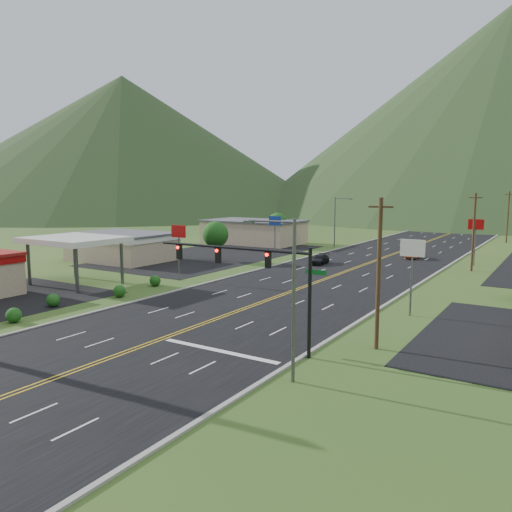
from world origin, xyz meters
The scene contains 20 objects.
curb_east centered at (10.15, 0.00, 0.00)m, with size 0.30×460.00×0.14m, color gray.
traffic_signal centered at (6.48, 14.00, 5.33)m, with size 13.10×0.43×7.00m.
streetlight_east centered at (11.18, 10.00, 5.18)m, with size 3.28×0.25×9.00m.
streetlight_west centered at (-11.68, 70.00, 5.18)m, with size 3.28×0.25×9.00m.
gas_canopy centered at (-22.00, 22.00, 4.87)m, with size 10.00×8.00×5.30m.
building_west_mid centered at (-32.00, 38.00, 2.27)m, with size 14.40×10.40×4.10m.
building_west_far centered at (-28.00, 68.00, 2.26)m, with size 18.40×11.40×4.50m.
pole_sign_west_a centered at (-14.00, 30.00, 5.05)m, with size 2.00×0.18×6.40m.
pole_sign_west_b centered at (-14.00, 52.00, 5.05)m, with size 2.00×0.18×6.40m.
pole_sign_east_a centered at (13.00, 28.00, 5.05)m, with size 2.00×0.18×6.40m.
pole_sign_east_b centered at (13.00, 60.00, 5.05)m, with size 2.00×0.18×6.40m.
tree_west_a centered at (-20.00, 45.00, 3.89)m, with size 3.84×3.84×5.82m.
tree_west_b centered at (-25.00, 72.00, 3.89)m, with size 3.84×3.84×5.82m.
utility_pole_a centered at (13.50, 18.00, 5.13)m, with size 1.60×0.28×10.00m.
utility_pole_b centered at (13.50, 55.00, 5.13)m, with size 1.60×0.28×10.00m.
utility_pole_c centered at (13.50, 95.00, 5.13)m, with size 1.60×0.28×10.00m.
mountain_n centered at (0.00, 220.00, 42.50)m, with size 220.00×220.00×85.00m, color #22391A.
mountain_nw centered at (-148.49, 148.49, 30.00)m, with size 190.00×190.00×60.00m, color #22391A.
car_dark_mid centered at (-5.55, 49.89, 0.66)m, with size 1.84×4.53×1.31m, color black.
car_red_far centered at (4.09, 62.74, 0.71)m, with size 1.51×4.33×1.43m, color maroon.
Camera 1 is at (23.80, -13.32, 10.58)m, focal length 35.00 mm.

